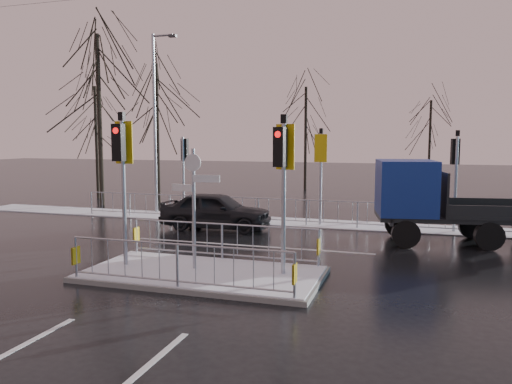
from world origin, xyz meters
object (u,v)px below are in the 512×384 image
(traffic_island, at_px, (202,261))
(flatbed_truck, at_px, (431,199))
(street_lamp_left, at_px, (156,116))
(car_far_lane, at_px, (216,211))

(traffic_island, distance_m, flatbed_truck, 8.36)
(street_lamp_left, bearing_deg, flatbed_truck, -15.74)
(traffic_island, relative_size, street_lamp_left, 0.73)
(car_far_lane, relative_size, street_lamp_left, 0.52)
(car_far_lane, bearing_deg, traffic_island, -163.46)
(traffic_island, height_order, street_lamp_left, street_lamp_left)
(car_far_lane, bearing_deg, street_lamp_left, 50.36)
(traffic_island, bearing_deg, car_far_lane, 108.97)
(traffic_island, xyz_separation_m, flatbed_truck, (5.62, 6.10, 1.07))
(street_lamp_left, bearing_deg, traffic_island, -55.93)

